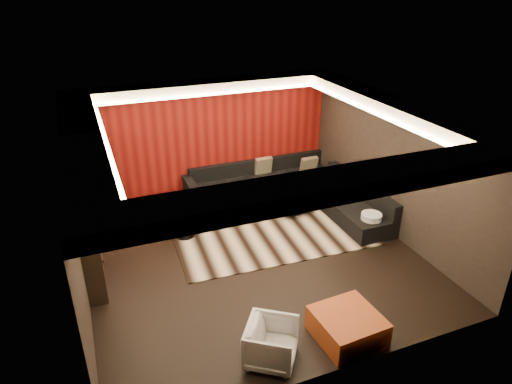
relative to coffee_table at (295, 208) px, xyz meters
name	(u,v)px	position (x,y,z in m)	size (l,w,h in m)	color
floor	(253,257)	(-1.53, -1.31, -0.12)	(6.00, 6.00, 0.02)	black
ceiling	(253,114)	(-1.53, -1.31, 2.70)	(6.00, 6.00, 0.02)	silver
wall_back	(206,139)	(-1.53, 1.70, 1.29)	(6.00, 0.02, 2.80)	black
wall_left	(74,222)	(-4.54, -1.31, 1.29)	(0.02, 6.00, 2.80)	black
wall_right	(393,167)	(1.48, -1.31, 1.29)	(0.02, 6.00, 2.80)	black
red_feature_wall	(206,139)	(-1.53, 1.66, 1.29)	(5.98, 0.05, 2.78)	#6B0C0A
soffit_back	(207,86)	(-1.53, 1.39, 2.58)	(6.00, 0.60, 0.22)	silver
soffit_front	(337,185)	(-1.53, -4.01, 2.58)	(6.00, 0.60, 0.22)	silver
soffit_left	(81,141)	(-4.23, -1.31, 2.58)	(0.60, 4.80, 0.22)	silver
soffit_right	(388,105)	(1.17, -1.31, 2.58)	(0.60, 4.80, 0.22)	silver
cove_back	(212,94)	(-1.53, 1.05, 2.49)	(4.80, 0.08, 0.04)	#FFD899
cove_front	(322,180)	(-1.53, -3.67, 2.49)	(4.80, 0.08, 0.04)	#FFD899
cove_left	(106,144)	(-3.89, -1.31, 2.49)	(0.08, 4.80, 0.04)	#FFD899
cove_right	(372,111)	(0.83, -1.31, 2.49)	(0.08, 4.80, 0.04)	#FFD899
tv_surround	(85,219)	(-4.38, -0.71, 0.99)	(0.30, 2.00, 2.20)	black
tv_screen	(92,199)	(-4.22, -0.71, 1.34)	(0.04, 1.30, 0.80)	black
tv_shelf	(99,237)	(-4.22, -0.71, 0.59)	(0.04, 1.60, 0.04)	black
rug	(266,225)	(-0.82, -0.31, -0.10)	(4.00, 3.00, 0.02)	beige
coffee_table	(295,208)	(0.00, 0.00, 0.00)	(1.09, 1.09, 0.18)	black
drum_stool	(185,227)	(-2.56, -0.12, 0.13)	(0.37, 0.37, 0.44)	black
striped_pouf	(181,222)	(-2.57, 0.13, 0.10)	(0.71, 0.71, 0.39)	beige
white_side_table	(370,225)	(0.97, -1.50, 0.15)	(0.42, 0.42, 0.52)	silver
orange_ottoman	(347,326)	(-1.01, -3.81, 0.09)	(0.91, 0.91, 0.40)	#924712
armchair	(271,343)	(-2.23, -3.81, 0.20)	(0.67, 0.69, 0.63)	silver
sectional_sofa	(293,190)	(0.21, 0.55, 0.15)	(3.65, 3.50, 0.75)	black
throw_pillows	(303,170)	(0.61, 0.84, 0.51)	(1.58, 1.73, 0.50)	beige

